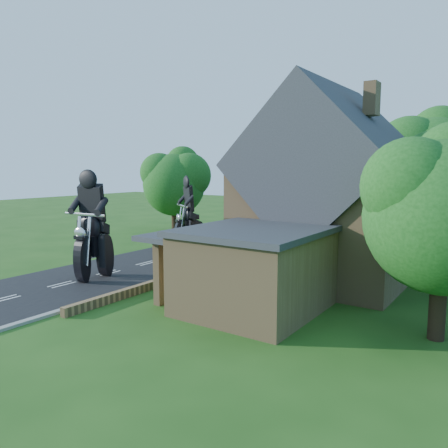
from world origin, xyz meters
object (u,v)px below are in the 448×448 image
Objects in this scene: house at (329,197)px; motorcycle_follow at (189,240)px; motorcycle_lead at (94,263)px; garden_wall at (222,263)px; annex at (252,268)px.

house is 11.61m from motorcycle_follow.
house is 5.98× the size of motorcycle_follow.
motorcycle_lead reaches higher than motorcycle_follow.
garden_wall is 5.50m from motorcycle_follow.
garden_wall is 8.19m from annex.
motorcycle_lead is 1.09× the size of motorcycle_follow.
garden_wall is 2.15× the size of house.
annex is 4.12× the size of motorcycle_follow.
garden_wall is 11.83× the size of motorcycle_lead.
motorcycle_lead is at bearing -176.60° from annex.
house is 1.45× the size of annex.
garden_wall is at bearing 133.84° from annex.
garden_wall is 7.52m from house.
annex is at bearing 178.00° from motorcycle_lead.
house is at bearing -149.03° from motorcycle_lead.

